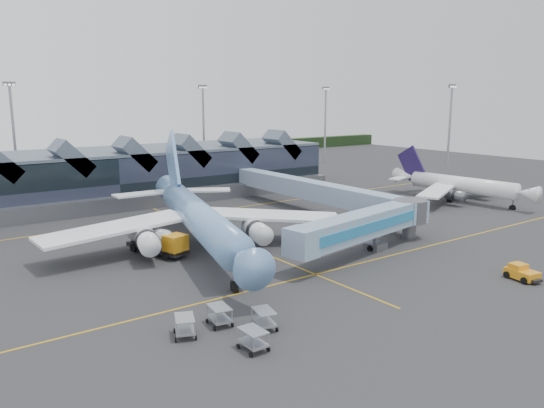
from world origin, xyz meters
TOP-DOWN VIEW (x-y plane):
  - ground at (0.00, 0.00)m, footprint 260.00×260.00m
  - taxi_stripes at (0.00, 10.00)m, footprint 120.00×60.00m
  - tree_line_far at (0.00, 110.00)m, footprint 260.00×4.00m
  - terminal at (-5.07, 47.35)m, footprint 90.00×22.25m
  - light_masts at (21.00, 62.80)m, footprint 132.40×42.56m
  - main_airliner at (-5.60, 8.84)m, footprint 38.10×44.71m
  - regional_jet at (49.59, 9.14)m, footprint 26.75×29.22m
  - jet_bridge at (11.42, -5.26)m, footprint 26.41×8.16m
  - fuel_truck at (-10.91, 9.98)m, footprint 4.92×9.76m
  - pushback_tug at (16.84, -22.12)m, footprint 2.74×3.88m
  - baggage_carts at (-15.51, -15.49)m, footprint 8.29×7.98m

SIDE VIEW (x-z plane):
  - ground at x=0.00m, z-range 0.00..0.00m
  - taxi_stripes at x=0.00m, z-range 0.00..0.01m
  - pushback_tug at x=16.84m, z-range -0.08..1.53m
  - baggage_carts at x=-15.51m, z-range 0.10..1.77m
  - fuel_truck at x=-10.91m, z-range 0.20..3.48m
  - tree_line_far at x=0.00m, z-range 0.00..4.00m
  - regional_jet at x=49.59m, z-range -1.83..8.19m
  - jet_bridge at x=11.42m, z-range 0.92..6.39m
  - main_airliner at x=-5.60m, z-range -3.01..11.58m
  - terminal at x=-5.07m, z-range -1.38..11.14m
  - light_masts at x=21.00m, z-range 1.26..23.71m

